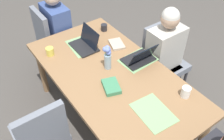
# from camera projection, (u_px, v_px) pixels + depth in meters

# --- Properties ---
(ground_plane) EXTENTS (10.00, 10.00, 0.00)m
(ground_plane) POSITION_uv_depth(u_px,v_px,m) (112.00, 119.00, 2.95)
(ground_plane) COLOR #4C4742
(dining_table) EXTENTS (1.92, 1.01, 0.73)m
(dining_table) POSITION_uv_depth(u_px,v_px,m) (112.00, 79.00, 2.51)
(dining_table) COLOR olive
(dining_table) RESTS_ON ground_plane
(chair_head_right_left_near) EXTENTS (0.44, 0.44, 0.90)m
(chair_head_right_left_near) POSITION_uv_depth(u_px,v_px,m) (52.00, 37.00, 3.34)
(chair_head_right_left_near) COLOR slate
(chair_head_right_left_near) RESTS_ON ground_plane
(person_head_right_left_near) EXTENTS (0.40, 0.36, 1.19)m
(person_head_right_left_near) POSITION_uv_depth(u_px,v_px,m) (59.00, 36.00, 3.32)
(person_head_right_left_near) COLOR #2D2D33
(person_head_right_left_near) RESTS_ON ground_plane
(chair_near_left_mid) EXTENTS (0.44, 0.44, 0.90)m
(chair_near_left_mid) POSITION_uv_depth(u_px,v_px,m) (162.00, 56.00, 3.03)
(chair_near_left_mid) COLOR slate
(chair_near_left_mid) RESTS_ON ground_plane
(person_near_left_mid) EXTENTS (0.36, 0.40, 1.19)m
(person_near_left_mid) POSITION_uv_depth(u_px,v_px,m) (163.00, 60.00, 2.94)
(person_near_left_mid) COLOR #2D2D33
(person_near_left_mid) RESTS_ON ground_plane
(chair_far_right_near) EXTENTS (0.44, 0.44, 0.90)m
(chair_far_right_near) POSITION_uv_depth(u_px,v_px,m) (41.00, 133.00, 2.22)
(chair_far_right_near) COLOR slate
(chair_far_right_near) RESTS_ON ground_plane
(flower_vase) EXTENTS (0.07, 0.09, 0.27)m
(flower_vase) POSITION_uv_depth(u_px,v_px,m) (107.00, 56.00, 2.43)
(flower_vase) COLOR #8EA8B7
(flower_vase) RESTS_ON dining_table
(placemat_head_right_left_near) EXTENTS (0.38, 0.29, 0.00)m
(placemat_head_right_left_near) POSITION_uv_depth(u_px,v_px,m) (82.00, 46.00, 2.80)
(placemat_head_right_left_near) COLOR #7FAD70
(placemat_head_right_left_near) RESTS_ON dining_table
(placemat_near_left_mid) EXTENTS (0.28, 0.37, 0.00)m
(placemat_near_left_mid) POSITION_uv_depth(u_px,v_px,m) (138.00, 60.00, 2.62)
(placemat_near_left_mid) COLOR #7FAD70
(placemat_near_left_mid) RESTS_ON dining_table
(placemat_head_left_left_far) EXTENTS (0.38, 0.29, 0.00)m
(placemat_head_left_left_far) POSITION_uv_depth(u_px,v_px,m) (154.00, 112.00, 2.10)
(placemat_head_left_left_far) COLOR #7FAD70
(placemat_head_left_left_far) RESTS_ON dining_table
(laptop_head_right_left_near) EXTENTS (0.32, 0.22, 0.21)m
(laptop_head_right_left_near) POSITION_uv_depth(u_px,v_px,m) (86.00, 44.00, 2.76)
(laptop_head_right_left_near) COLOR black
(laptop_head_right_left_near) RESTS_ON dining_table
(laptop_near_left_mid) EXTENTS (0.22, 0.32, 0.20)m
(laptop_near_left_mid) POSITION_uv_depth(u_px,v_px,m) (140.00, 58.00, 2.58)
(laptop_near_left_mid) COLOR black
(laptop_near_left_mid) RESTS_ON dining_table
(coffee_mug_near_left) EXTENTS (0.08, 0.08, 0.08)m
(coffee_mug_near_left) POSITION_uv_depth(u_px,v_px,m) (104.00, 27.00, 3.01)
(coffee_mug_near_left) COLOR #232328
(coffee_mug_near_left) RESTS_ON dining_table
(coffee_mug_near_right) EXTENTS (0.08, 0.08, 0.09)m
(coffee_mug_near_right) POSITION_uv_depth(u_px,v_px,m) (50.00, 51.00, 2.66)
(coffee_mug_near_right) COLOR #DBC64C
(coffee_mug_near_right) RESTS_ON dining_table
(coffee_mug_centre_left) EXTENTS (0.08, 0.08, 0.10)m
(coffee_mug_centre_left) POSITION_uv_depth(u_px,v_px,m) (186.00, 92.00, 2.21)
(coffee_mug_centre_left) COLOR white
(coffee_mug_centre_left) RESTS_ON dining_table
(book_red_cover) EXTENTS (0.23, 0.19, 0.03)m
(book_red_cover) POSITION_uv_depth(u_px,v_px,m) (117.00, 44.00, 2.81)
(book_red_cover) COLOR #B2A38E
(book_red_cover) RESTS_ON dining_table
(book_blue_cover) EXTENTS (0.23, 0.20, 0.04)m
(book_blue_cover) POSITION_uv_depth(u_px,v_px,m) (111.00, 86.00, 2.30)
(book_blue_cover) COLOR #3D7F56
(book_blue_cover) RESTS_ON dining_table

